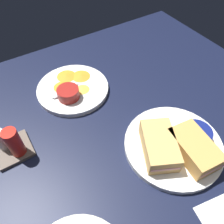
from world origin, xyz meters
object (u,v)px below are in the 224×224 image
sandwich_half_near (159,145)px  spoon_by_gravy_ramekin (60,93)px  plate_sandwich_main (173,145)px  plate_chips_companion (73,89)px  sandwich_half_far (194,148)px  spoon_by_dark_ramekin (172,138)px  ramekin_light_gravy (68,93)px  condiment_caddy (11,144)px  ramekin_dark_sauce (196,135)px

sandwich_half_near → spoon_by_gravy_ramekin: sandwich_half_near is taller
plate_sandwich_main → plate_chips_companion: (33.36, 13.06, 0.00)cm
spoon_by_gravy_ramekin → sandwich_half_far: bearing=-152.0°
sandwich_half_far → spoon_by_dark_ramekin: (5.88, 1.38, -2.04)cm
sandwich_half_far → spoon_by_gravy_ramekin: 41.95cm
sandwich_half_near → spoon_by_dark_ramekin: bearing=-82.8°
plate_sandwich_main → ramekin_light_gravy: bearing=28.0°
ramekin_light_gravy → sandwich_half_near: bearing=-159.2°
sandwich_half_near → condiment_caddy: 36.91cm
ramekin_dark_sauce → plate_chips_companion: (35.07, 18.57, -2.71)cm
spoon_by_dark_ramekin → plate_chips_companion: 34.74cm
plate_chips_companion → sandwich_half_far: bearing=-158.6°
plate_sandwich_main → ramekin_dark_sauce: size_ratio=3.30×
sandwich_half_far → spoon_by_dark_ramekin: 6.38cm
plate_sandwich_main → ramekin_light_gravy: 33.99cm
plate_sandwich_main → sandwich_half_near: 5.83cm
plate_sandwich_main → ramekin_light_gravy: (29.92, 15.93, 2.54)cm
plate_sandwich_main → ramekin_dark_sauce: bearing=-107.2°
spoon_by_gravy_ramekin → condiment_caddy: 21.43cm
plate_chips_companion → sandwich_half_near: bearing=-165.8°
ramekin_dark_sauce → plate_sandwich_main: bearing=72.8°
sandwich_half_far → condiment_caddy: size_ratio=1.47×
sandwich_half_far → spoon_by_dark_ramekin: sandwich_half_far is taller
ramekin_light_gravy → spoon_by_gravy_ramekin: size_ratio=0.67×
ramekin_light_gravy → spoon_by_gravy_ramekin: bearing=37.1°
ramekin_light_gravy → ramekin_dark_sauce: bearing=-145.9°
plate_sandwich_main → spoon_by_dark_ramekin: spoon_by_dark_ramekin is taller
sandwich_half_near → ramekin_light_gravy: bearing=20.8°
plate_sandwich_main → ramekin_light_gravy: ramekin_light_gravy is taller
sandwich_half_far → ramekin_dark_sauce: size_ratio=1.80×
spoon_by_dark_ramekin → sandwich_half_far: bearing=-166.8°
plate_sandwich_main → plate_chips_companion: size_ratio=1.12×
condiment_caddy → ramekin_dark_sauce: bearing=-118.6°
ramekin_dark_sauce → plate_chips_companion: ramekin_dark_sauce is taller
plate_chips_companion → ramekin_dark_sauce: bearing=-152.1°
spoon_by_dark_ramekin → spoon_by_gravy_ramekin: bearing=30.4°
sandwich_half_far → sandwich_half_near: bearing=51.8°
spoon_by_dark_ramekin → plate_sandwich_main: bearing=162.7°
sandwich_half_far → plate_chips_companion: 40.82cm
plate_sandwich_main → ramekin_dark_sauce: ramekin_dark_sauce is taller
spoon_by_gravy_ramekin → condiment_caddy: condiment_caddy is taller
plate_sandwich_main → sandwich_half_near: (0.70, 4.82, 3.20)cm
plate_chips_companion → ramekin_light_gravy: 5.15cm
ramekin_dark_sauce → spoon_by_gravy_ramekin: ramekin_dark_sauce is taller
plate_sandwich_main → sandwich_half_far: (-4.52, -1.80, 3.20)cm
sandwich_half_far → ramekin_light_gravy: 38.74cm
spoon_by_gravy_ramekin → plate_sandwich_main: bearing=-151.2°
sandwich_half_far → spoon_by_gravy_ramekin: sandwich_half_far is taller
sandwich_half_near → condiment_caddy: condiment_caddy is taller
sandwich_half_far → spoon_by_gravy_ramekin: bearing=28.0°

